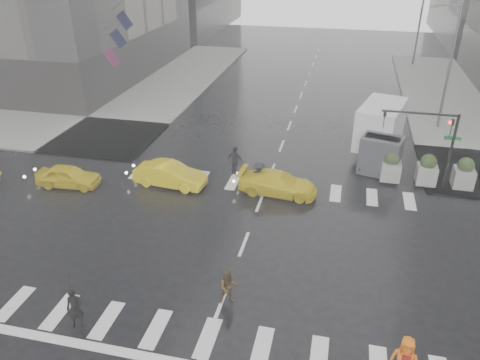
% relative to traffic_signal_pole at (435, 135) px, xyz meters
% --- Properties ---
extents(ground, '(120.00, 120.00, 0.00)m').
position_rel_traffic_signal_pole_xyz_m(ground, '(-9.01, -8.01, -3.22)').
color(ground, black).
rests_on(ground, ground).
extents(sidewalk_nw, '(35.00, 35.00, 0.15)m').
position_rel_traffic_signal_pole_xyz_m(sidewalk_nw, '(-28.51, 9.49, -3.14)').
color(sidewalk_nw, gray).
rests_on(sidewalk_nw, ground).
extents(road_markings, '(18.00, 48.00, 0.01)m').
position_rel_traffic_signal_pole_xyz_m(road_markings, '(-9.01, -8.01, -3.21)').
color(road_markings, silver).
rests_on(road_markings, ground).
extents(traffic_signal_pole, '(4.45, 0.42, 4.50)m').
position_rel_traffic_signal_pole_xyz_m(traffic_signal_pole, '(0.00, 0.00, 0.00)').
color(traffic_signal_pole, black).
rests_on(traffic_signal_pole, ground).
extents(street_lamp_near, '(2.15, 0.22, 9.00)m').
position_rel_traffic_signal_pole_xyz_m(street_lamp_near, '(1.86, 9.99, 1.73)').
color(street_lamp_near, '#59595B').
rests_on(street_lamp_near, ground).
extents(street_lamp_far, '(2.15, 0.22, 9.00)m').
position_rel_traffic_signal_pole_xyz_m(street_lamp_far, '(1.86, 29.99, 1.73)').
color(street_lamp_far, '#59595B').
rests_on(street_lamp_far, ground).
extents(planter_west, '(1.10, 1.10, 1.80)m').
position_rel_traffic_signal_pole_xyz_m(planter_west, '(-2.01, 0.19, -2.23)').
color(planter_west, gray).
rests_on(planter_west, ground).
extents(planter_mid, '(1.10, 1.10, 1.80)m').
position_rel_traffic_signal_pole_xyz_m(planter_mid, '(-0.01, 0.19, -2.23)').
color(planter_mid, gray).
rests_on(planter_mid, ground).
extents(planter_east, '(1.10, 1.10, 1.80)m').
position_rel_traffic_signal_pole_xyz_m(planter_east, '(1.99, 0.19, -2.23)').
color(planter_east, gray).
rests_on(planter_east, ground).
extents(flag_cluster, '(2.87, 3.06, 4.69)m').
position_rel_traffic_signal_pole_xyz_m(flag_cluster, '(-24.09, 10.49, 2.42)').
color(flag_cluster, '#59595B').
rests_on(flag_cluster, ground).
extents(pedestrian_black, '(1.22, 1.23, 2.43)m').
position_rel_traffic_signal_pole_xyz_m(pedestrian_black, '(-13.90, -14.50, -1.61)').
color(pedestrian_black, black).
rests_on(pedestrian_black, ground).
extents(pedestrian_brown, '(0.91, 0.81, 1.56)m').
position_rel_traffic_signal_pole_xyz_m(pedestrian_brown, '(-8.73, -12.01, -2.44)').
color(pedestrian_brown, '#412F17').
rests_on(pedestrian_brown, ground).
extents(pedestrian_far_a, '(1.25, 0.99, 1.87)m').
position_rel_traffic_signal_pole_xyz_m(pedestrian_far_a, '(-11.11, -1.05, -2.28)').
color(pedestrian_far_a, black).
rests_on(pedestrian_far_a, ground).
extents(pedestrian_far_b, '(1.32, 1.04, 1.80)m').
position_rel_traffic_signal_pole_xyz_m(pedestrian_far_b, '(-9.34, -2.69, -2.32)').
color(pedestrian_far_b, black).
rests_on(pedestrian_far_b, ground).
extents(taxi_front, '(3.78, 1.78, 1.25)m').
position_rel_traffic_signal_pole_xyz_m(taxi_front, '(-20.20, -4.59, -2.59)').
color(taxi_front, yellow).
rests_on(taxi_front, ground).
extents(taxi_mid, '(4.27, 1.79, 1.37)m').
position_rel_traffic_signal_pole_xyz_m(taxi_mid, '(-14.46, -3.21, -2.53)').
color(taxi_mid, yellow).
rests_on(taxi_mid, ground).
extents(taxi_rear, '(4.00, 2.04, 1.28)m').
position_rel_traffic_signal_pole_xyz_m(taxi_rear, '(-8.24, -2.75, -2.58)').
color(taxi_rear, yellow).
rests_on(taxi_rear, ground).
extents(box_truck, '(2.39, 6.39, 3.39)m').
position_rel_traffic_signal_pole_xyz_m(box_truck, '(-2.61, 3.42, -1.41)').
color(box_truck, silver).
rests_on(box_truck, ground).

